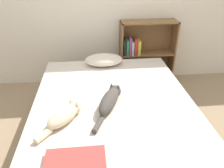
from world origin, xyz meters
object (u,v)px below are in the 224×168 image
object	(u,v)px
bed	(114,122)
cat_dark	(110,99)
pillow	(104,60)
bookshelf	(144,51)
cat_light	(65,115)

from	to	relation	value
bed	cat_dark	size ratio (longest dim) A/B	3.44
pillow	bookshelf	xyz separation A→B (m)	(0.64, 0.46, -0.08)
cat_dark	bookshelf	distance (m)	1.52
bookshelf	cat_dark	bearing A→B (deg)	-115.17
cat_light	cat_dark	xyz separation A→B (m)	(0.40, 0.19, 0.01)
bed	cat_dark	bearing A→B (deg)	-119.95
cat_light	bookshelf	xyz separation A→B (m)	(1.05, 1.57, -0.07)
pillow	cat_dark	bearing A→B (deg)	-90.50
bed	pillow	size ratio (longest dim) A/B	4.21
bed	pillow	distance (m)	0.90
cat_light	bookshelf	distance (m)	1.88
cat_dark	pillow	bearing A→B (deg)	22.65
bed	cat_light	bearing A→B (deg)	-149.27
bookshelf	bed	bearing A→B (deg)	-114.88
pillow	cat_dark	size ratio (longest dim) A/B	0.82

